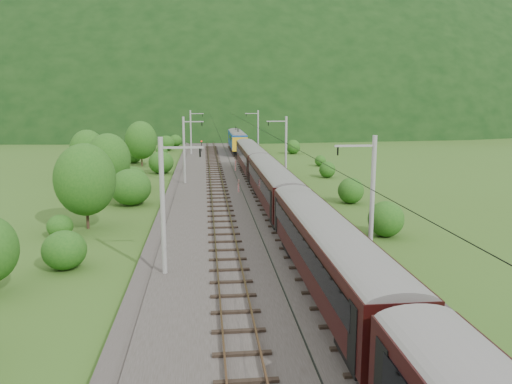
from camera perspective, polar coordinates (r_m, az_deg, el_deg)
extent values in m
plane|color=#355219|center=(30.46, 1.53, -9.37)|extent=(600.00, 600.00, 0.00)
cube|color=#38332D|center=(39.91, -0.33, -4.27)|extent=(14.00, 220.00, 0.30)
cube|color=brown|center=(39.65, -4.83, -3.89)|extent=(0.08, 220.00, 0.15)
cube|color=brown|center=(39.70, -2.75, -3.85)|extent=(0.08, 220.00, 0.15)
cube|color=black|center=(39.70, -3.78, -4.06)|extent=(2.40, 220.00, 0.12)
cube|color=brown|center=(40.01, 2.08, -3.73)|extent=(0.08, 220.00, 0.15)
cube|color=brown|center=(40.23, 4.11, -3.67)|extent=(0.08, 220.00, 0.15)
cube|color=black|center=(40.15, 3.09, -3.89)|extent=(2.40, 220.00, 0.12)
cylinder|color=gray|center=(29.14, -10.62, -1.67)|extent=(0.28, 0.28, 8.00)
cube|color=gray|center=(28.54, -8.44, 5.05)|extent=(2.40, 0.12, 0.12)
cylinder|color=black|center=(28.54, -6.41, 4.50)|extent=(0.10, 0.10, 0.50)
cylinder|color=gray|center=(60.74, -8.22, 4.75)|extent=(0.28, 0.28, 8.00)
cube|color=gray|center=(60.45, -7.16, 7.98)|extent=(2.40, 0.12, 0.12)
cylinder|color=black|center=(60.46, -6.20, 7.72)|extent=(0.10, 0.10, 0.50)
cylinder|color=gray|center=(92.61, -7.46, 6.77)|extent=(0.28, 0.28, 8.00)
cube|color=gray|center=(92.43, -6.76, 8.89)|extent=(2.40, 0.12, 0.12)
cylinder|color=black|center=(92.43, -6.13, 8.71)|extent=(0.10, 0.10, 0.50)
cylinder|color=gray|center=(124.55, -7.09, 7.75)|extent=(0.28, 0.28, 8.00)
cube|color=gray|center=(124.42, -6.57, 9.33)|extent=(2.40, 0.12, 0.12)
cylinder|color=black|center=(124.42, -6.10, 9.20)|extent=(0.10, 0.10, 0.50)
cylinder|color=gray|center=(156.52, -6.87, 8.33)|extent=(0.28, 0.28, 8.00)
cube|color=gray|center=(156.41, -6.45, 9.59)|extent=(2.40, 0.12, 0.12)
cylinder|color=black|center=(156.41, -6.08, 9.48)|extent=(0.10, 0.10, 0.50)
cylinder|color=gray|center=(30.69, 13.13, -1.15)|extent=(0.28, 0.28, 8.00)
cube|color=gray|center=(29.82, 11.21, 5.20)|extent=(2.40, 0.12, 0.12)
cylinder|color=black|center=(29.57, 9.33, 4.64)|extent=(0.10, 0.10, 0.50)
cylinder|color=gray|center=(61.50, 3.44, 4.91)|extent=(0.28, 0.28, 8.00)
cube|color=gray|center=(61.07, 2.36, 8.08)|extent=(2.40, 0.12, 0.12)
cylinder|color=black|center=(60.95, 1.42, 7.80)|extent=(0.10, 0.10, 0.50)
cylinder|color=gray|center=(93.11, 0.24, 6.88)|extent=(0.28, 0.28, 8.00)
cube|color=gray|center=(92.83, -0.50, 8.97)|extent=(2.40, 0.12, 0.12)
cylinder|color=black|center=(92.75, -1.12, 8.78)|extent=(0.10, 0.10, 0.50)
cylinder|color=gray|center=(124.93, -1.34, 7.84)|extent=(0.28, 0.28, 8.00)
cube|color=gray|center=(124.72, -1.90, 9.39)|extent=(2.40, 0.12, 0.12)
cylinder|color=black|center=(124.66, -2.37, 9.25)|extent=(0.10, 0.10, 0.50)
cylinder|color=gray|center=(156.81, -2.28, 8.40)|extent=(0.28, 0.28, 8.00)
cube|color=gray|center=(156.65, -2.74, 9.64)|extent=(2.40, 0.12, 0.12)
cylinder|color=black|center=(156.60, -3.11, 9.53)|extent=(0.10, 0.10, 0.50)
cylinder|color=black|center=(38.55, -3.91, 5.68)|extent=(0.03, 198.00, 0.03)
cylinder|color=black|center=(39.01, 3.19, 5.74)|extent=(0.03, 198.00, 0.03)
ellipsoid|color=black|center=(288.59, -5.21, 8.54)|extent=(504.00, 360.00, 244.00)
ellipsoid|color=black|center=(348.51, -25.64, 7.90)|extent=(336.00, 280.00, 132.00)
cube|color=black|center=(26.05, 8.05, -6.59)|extent=(2.64, 20.03, 2.73)
cylinder|color=gray|center=(25.71, 8.13, -3.97)|extent=(2.64, 19.93, 2.64)
cube|color=black|center=(25.67, 5.15, -6.02)|extent=(0.05, 17.63, 1.05)
cube|color=black|center=(26.30, 10.92, -5.76)|extent=(0.05, 17.63, 1.05)
cube|color=black|center=(20.49, 12.82, -17.09)|extent=(2.00, 2.91, 0.82)
cube|color=black|center=(33.11, 5.06, -5.97)|extent=(2.00, 2.91, 0.82)
cube|color=black|center=(45.93, 1.86, 1.03)|extent=(2.64, 20.03, 2.73)
cylinder|color=gray|center=(45.74, 1.87, 2.55)|extent=(2.64, 19.93, 2.64)
cube|color=black|center=(45.72, 0.20, 1.41)|extent=(0.05, 17.63, 1.05)
cube|color=black|center=(46.07, 3.52, 1.46)|extent=(0.05, 17.63, 1.05)
cube|color=black|center=(39.50, 3.22, -3.20)|extent=(2.00, 2.91, 0.82)
cube|color=black|center=(53.08, 0.84, 0.40)|extent=(2.00, 2.91, 0.82)
cube|color=black|center=(66.34, -0.55, 4.01)|extent=(2.64, 20.03, 2.73)
cylinder|color=gray|center=(66.21, -0.55, 5.07)|extent=(2.64, 19.93, 2.64)
cube|color=black|center=(66.19, -1.71, 4.28)|extent=(0.05, 17.63, 1.05)
cube|color=black|center=(66.44, 0.60, 4.30)|extent=(0.05, 17.63, 1.05)
cube|color=black|center=(59.67, 0.08, 1.54)|extent=(2.00, 2.91, 0.82)
cube|color=black|center=(73.49, -1.06, 3.26)|extent=(2.00, 2.91, 0.82)
cube|color=#124493|center=(95.05, -2.19, 6.01)|extent=(2.64, 16.39, 2.73)
cylinder|color=gray|center=(94.96, -2.19, 6.75)|extent=(2.64, 16.31, 2.64)
cube|color=black|center=(94.95, -3.00, 6.20)|extent=(0.05, 14.42, 1.05)
cube|color=black|center=(95.12, -1.38, 6.22)|extent=(0.05, 14.42, 1.05)
cube|color=black|center=(89.52, -1.94, 4.59)|extent=(2.00, 2.91, 0.82)
cube|color=black|center=(100.91, -2.40, 5.27)|extent=(2.00, 2.91, 0.82)
cube|color=gold|center=(103.02, -2.48, 6.27)|extent=(2.69, 0.50, 2.46)
cube|color=gold|center=(87.12, -1.84, 5.47)|extent=(2.69, 0.50, 2.46)
cube|color=black|center=(97.91, -2.31, 7.24)|extent=(0.08, 1.60, 0.82)
cylinder|color=red|center=(54.74, -2.00, 0.72)|extent=(0.15, 0.15, 1.38)
cylinder|color=red|center=(71.04, -2.36, 3.06)|extent=(0.16, 0.16, 1.52)
cylinder|color=black|center=(97.57, -6.24, 5.19)|extent=(0.13, 0.13, 1.90)
sphere|color=red|center=(97.48, -6.26, 5.77)|extent=(0.23, 0.23, 0.23)
ellipsoid|color=#1F4F15|center=(33.13, -21.06, -6.22)|extent=(2.71, 2.71, 2.44)
ellipsoid|color=#1F4F15|center=(40.78, -21.50, -3.65)|extent=(1.95, 1.95, 1.75)
ellipsoid|color=#1F4F15|center=(50.65, -14.14, 0.54)|extent=(4.04, 4.04, 3.63)
ellipsoid|color=#1F4F15|center=(59.90, -13.83, 1.59)|extent=(2.93, 2.93, 2.63)
ellipsoid|color=#1F4F15|center=(71.36, -10.80, 3.34)|extent=(3.51, 3.51, 3.16)
ellipsoid|color=#1F4F15|center=(84.10, -13.82, 4.00)|extent=(2.52, 2.52, 2.27)
ellipsoid|color=#1F4F15|center=(93.47, -10.72, 4.66)|extent=(2.15, 2.15, 1.93)
ellipsoid|color=#1F4F15|center=(102.82, -10.24, 5.52)|extent=(3.41, 3.41, 3.07)
ellipsoid|color=#1F4F15|center=(112.17, -9.19, 5.83)|extent=(2.83, 2.83, 2.54)
ellipsoid|color=#1F4F15|center=(121.00, -11.24, 6.15)|extent=(3.03, 3.03, 2.72)
cylinder|color=black|center=(42.47, -18.77, -1.53)|extent=(0.24, 0.24, 3.77)
ellipsoid|color=#1F4F15|center=(42.09, -18.95, 1.35)|extent=(4.85, 4.85, 5.82)
cylinder|color=black|center=(56.48, -16.39, 1.47)|extent=(0.24, 0.24, 3.67)
ellipsoid|color=#1F4F15|center=(56.20, -16.50, 3.58)|extent=(4.72, 4.72, 5.66)
cylinder|color=black|center=(68.52, -18.59, 2.83)|extent=(0.24, 0.24, 3.52)
ellipsoid|color=#1F4F15|center=(68.29, -18.69, 4.50)|extent=(4.53, 4.53, 5.43)
cylinder|color=black|center=(79.61, -12.94, 4.23)|extent=(0.24, 0.24, 3.80)
ellipsoid|color=#1F4F15|center=(79.40, -13.01, 5.79)|extent=(4.89, 4.89, 5.87)
cylinder|color=black|center=(96.51, -13.35, 4.98)|extent=(0.24, 0.24, 2.72)
ellipsoid|color=#1F4F15|center=(96.38, -13.39, 5.90)|extent=(3.50, 3.50, 4.20)
ellipsoid|color=#1F4F15|center=(39.38, 14.62, -3.19)|extent=(2.75, 2.75, 2.47)
ellipsoid|color=#1F4F15|center=(51.01, 10.78, 0.01)|extent=(2.60, 2.60, 2.34)
ellipsoid|color=#1F4F15|center=(67.17, 8.15, 2.46)|extent=(2.17, 2.17, 1.95)
ellipsoid|color=#1F4F15|center=(78.52, 7.36, 3.51)|extent=(1.73, 1.73, 1.56)
ellipsoid|color=#1F4F15|center=(95.49, 4.26, 5.09)|extent=(2.70, 2.70, 2.43)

